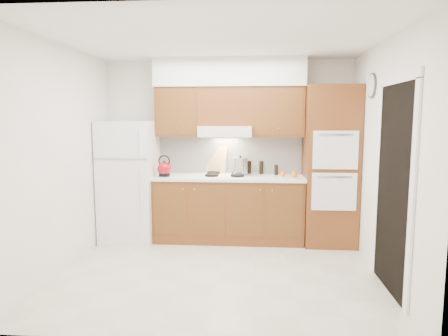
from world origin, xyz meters
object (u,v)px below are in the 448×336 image
object	(u,v)px
fridge	(130,181)
stock_pot	(240,166)
kettle	(164,169)
oven_cabinet	(330,166)

from	to	relation	value
fridge	stock_pot	xyz separation A→B (m)	(1.60, 0.13, 0.22)
fridge	kettle	world-z (taller)	fridge
oven_cabinet	stock_pot	world-z (taller)	oven_cabinet
stock_pot	kettle	bearing A→B (deg)	-170.48
kettle	oven_cabinet	bearing A→B (deg)	12.84
fridge	kettle	size ratio (longest dim) A/B	8.61
oven_cabinet	stock_pot	xyz separation A→B (m)	(-1.25, 0.09, -0.02)
oven_cabinet	stock_pot	size ratio (longest dim) A/B	9.99
fridge	stock_pot	bearing A→B (deg)	4.64
kettle	stock_pot	bearing A→B (deg)	20.25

